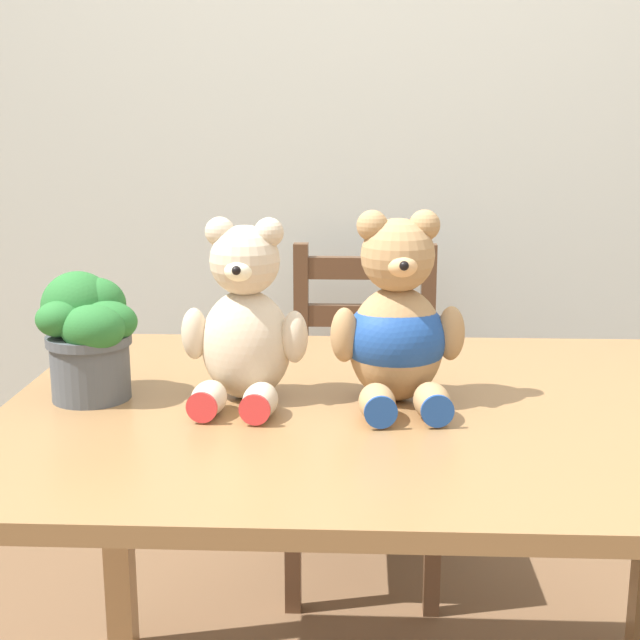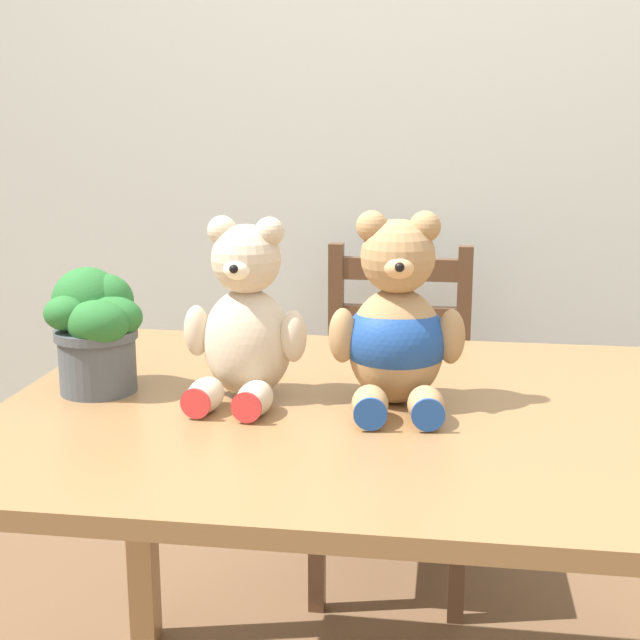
% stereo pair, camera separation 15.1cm
% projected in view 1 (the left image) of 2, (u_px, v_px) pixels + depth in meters
% --- Properties ---
extents(wall_back, '(8.00, 0.04, 2.60)m').
position_uv_depth(wall_back, '(381.00, 92.00, 2.51)').
color(wall_back, silver).
rests_on(wall_back, ground_plane).
extents(dining_table, '(1.31, 0.95, 0.76)m').
position_uv_depth(dining_table, '(389.00, 459.00, 1.53)').
color(dining_table, olive).
rests_on(dining_table, ground_plane).
extents(wooden_chair_behind, '(0.39, 0.40, 0.90)m').
position_uv_depth(wooden_chair_behind, '(363.00, 416.00, 2.40)').
color(wooden_chair_behind, brown).
rests_on(wooden_chair_behind, ground_plane).
extents(teddy_bear_left, '(0.22, 0.22, 0.31)m').
position_uv_depth(teddy_bear_left, '(245.00, 324.00, 1.50)').
color(teddy_bear_left, beige).
rests_on(teddy_bear_left, dining_table).
extents(teddy_bear_right, '(0.23, 0.24, 0.33)m').
position_uv_depth(teddy_bear_right, '(397.00, 327.00, 1.50)').
color(teddy_bear_right, tan).
rests_on(teddy_bear_right, dining_table).
extents(potted_plant, '(0.17, 0.17, 0.22)m').
position_uv_depth(potted_plant, '(88.00, 330.00, 1.52)').
color(potted_plant, '#4C5156').
rests_on(potted_plant, dining_table).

